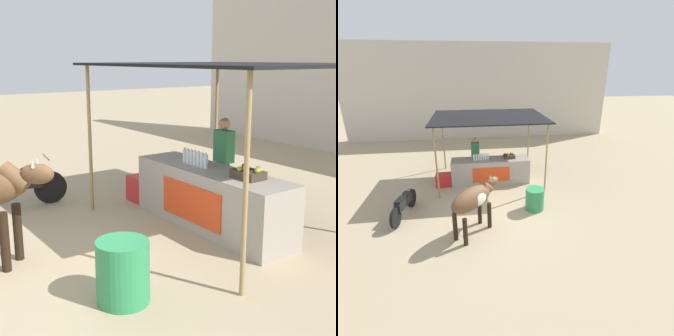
{
  "view_description": "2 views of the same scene",
  "coord_description": "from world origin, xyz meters",
  "views": [
    {
      "loc": [
        5.37,
        -2.45,
        2.65
      ],
      "look_at": [
        -0.03,
        1.4,
        1.08
      ],
      "focal_mm": 50.0,
      "sensor_mm": 36.0,
      "label": 1
    },
    {
      "loc": [
        -0.73,
        -7.35,
        4.36
      ],
      "look_at": [
        0.47,
        1.14,
        0.98
      ],
      "focal_mm": 28.0,
      "sensor_mm": 36.0,
      "label": 2
    }
  ],
  "objects": [
    {
      "name": "stall_awning",
      "position": [
        0.0,
        2.5,
        2.47
      ],
      "size": [
        4.2,
        3.2,
        2.57
      ],
      "color": "black",
      "rests_on": "ground"
    },
    {
      "name": "cow",
      "position": [
        -0.72,
        -1.12,
        1.03
      ],
      "size": [
        1.52,
        1.57,
        1.44
      ],
      "color": "brown",
      "rests_on": "ground"
    },
    {
      "name": "cooler_box",
      "position": [
        -1.81,
        2.1,
        0.24
      ],
      "size": [
        0.6,
        0.44,
        0.48
      ],
      "primitive_type": "cube",
      "color": "red",
      "rests_on": "ground"
    },
    {
      "name": "stall_counter",
      "position": [
        0.0,
        2.2,
        0.48
      ],
      "size": [
        3.0,
        0.82,
        0.96
      ],
      "color": "#9E9389",
      "rests_on": "ground"
    },
    {
      "name": "motorcycle_parked",
      "position": [
        -2.84,
        0.06,
        0.43
      ],
      "size": [
        0.58,
        1.78,
        0.9
      ],
      "color": "black",
      "rests_on": "ground"
    },
    {
      "name": "fruit_crate",
      "position": [
        0.76,
        2.25,
        1.03
      ],
      "size": [
        0.44,
        0.32,
        0.18
      ],
      "color": "#3F3326",
      "rests_on": "stall_counter"
    },
    {
      "name": "building_wall_far",
      "position": [
        0.0,
        9.27,
        2.8
      ],
      "size": [
        16.0,
        0.5,
        5.61
      ],
      "primitive_type": "cube",
      "color": "beige",
      "rests_on": "ground"
    },
    {
      "name": "ground_plane",
      "position": [
        0.0,
        0.0,
        0.0
      ],
      "size": [
        60.0,
        60.0,
        0.0
      ],
      "primitive_type": "plane",
      "color": "tan"
    },
    {
      "name": "water_bottle_row",
      "position": [
        -0.35,
        2.15,
        1.07
      ],
      "size": [
        0.61,
        0.07,
        0.25
      ],
      "color": "silver",
      "rests_on": "stall_counter"
    },
    {
      "name": "water_barrel",
      "position": [
        1.22,
        -0.11,
        0.36
      ],
      "size": [
        0.6,
        0.6,
        0.71
      ],
      "primitive_type": "cylinder",
      "color": "#2D8C51",
      "rests_on": "ground"
    },
    {
      "name": "vendor_behind_counter",
      "position": [
        -0.55,
        2.95,
        0.85
      ],
      "size": [
        0.34,
        0.22,
        1.65
      ],
      "color": "#383842",
      "rests_on": "ground"
    }
  ]
}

